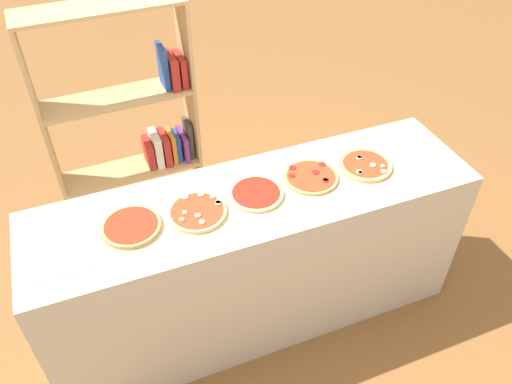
# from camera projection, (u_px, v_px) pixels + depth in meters

# --- Properties ---
(ground_plane) EXTENTS (12.00, 12.00, 0.00)m
(ground_plane) POSITION_uv_depth(u_px,v_px,m) (256.00, 310.00, 2.94)
(ground_plane) COLOR brown
(counter) EXTENTS (2.15, 0.58, 0.90)m
(counter) POSITION_uv_depth(u_px,v_px,m) (256.00, 259.00, 2.65)
(counter) COLOR beige
(counter) RESTS_ON ground_plane
(parchment_paper) EXTENTS (2.02, 0.35, 0.00)m
(parchment_paper) POSITION_uv_depth(u_px,v_px,m) (256.00, 195.00, 2.35)
(parchment_paper) COLOR tan
(parchment_paper) RESTS_ON counter
(pizza_plain_0) EXTENTS (0.26, 0.26, 0.02)m
(pizza_plain_0) POSITION_uv_depth(u_px,v_px,m) (131.00, 226.00, 2.18)
(pizza_plain_0) COLOR tan
(pizza_plain_0) RESTS_ON parchment_paper
(pizza_mushroom_1) EXTENTS (0.26, 0.26, 0.03)m
(pizza_mushroom_1) POSITION_uv_depth(u_px,v_px,m) (197.00, 212.00, 2.25)
(pizza_mushroom_1) COLOR #E5C17F
(pizza_mushroom_1) RESTS_ON parchment_paper
(pizza_plain_2) EXTENTS (0.26, 0.26, 0.02)m
(pizza_plain_2) POSITION_uv_depth(u_px,v_px,m) (256.00, 193.00, 2.35)
(pizza_plain_2) COLOR #E5C17F
(pizza_plain_2) RESTS_ON parchment_paper
(pizza_pepperoni_3) EXTENTS (0.26, 0.26, 0.02)m
(pizza_pepperoni_3) POSITION_uv_depth(u_px,v_px,m) (311.00, 177.00, 2.44)
(pizza_pepperoni_3) COLOR tan
(pizza_pepperoni_3) RESTS_ON parchment_paper
(pizza_mushroom_4) EXTENTS (0.26, 0.26, 0.03)m
(pizza_mushroom_4) POSITION_uv_depth(u_px,v_px,m) (365.00, 166.00, 2.50)
(pizza_mushroom_4) COLOR #DBB26B
(pizza_mushroom_4) RESTS_ON parchment_paper
(bookshelf) EXTENTS (0.85, 0.27, 1.53)m
(bookshelf) POSITION_uv_depth(u_px,v_px,m) (142.00, 139.00, 3.01)
(bookshelf) COLOR tan
(bookshelf) RESTS_ON ground_plane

